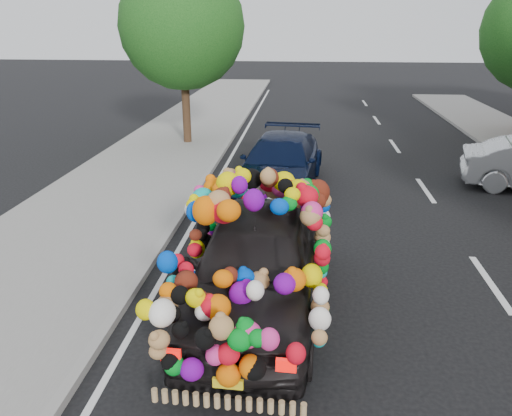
{
  "coord_description": "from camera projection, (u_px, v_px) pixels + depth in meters",
  "views": [
    {
      "loc": [
        0.35,
        -7.84,
        4.18
      ],
      "look_at": [
        -0.44,
        0.38,
        1.08
      ],
      "focal_mm": 35.0,
      "sensor_mm": 36.0,
      "label": 1
    }
  ],
  "objects": [
    {
      "name": "lane_markings",
      "position": [
        490.0,
        283.0,
        8.47
      ],
      "size": [
        6.0,
        50.0,
        0.01
      ],
      "primitive_type": null,
      "color": "silver",
      "rests_on": "ground"
    },
    {
      "name": "kerb",
      "position": [
        149.0,
        264.0,
        8.99
      ],
      "size": [
        0.15,
        60.0,
        0.13
      ],
      "primitive_type": "cube",
      "color": "gray",
      "rests_on": "ground"
    },
    {
      "name": "tree_near_sidewalk",
      "position": [
        182.0,
        26.0,
        16.59
      ],
      "size": [
        4.2,
        4.2,
        6.13
      ],
      "color": "#332114",
      "rests_on": "ground"
    },
    {
      "name": "sidewalk",
      "position": [
        46.0,
        260.0,
        9.17
      ],
      "size": [
        4.0,
        60.0,
        0.12
      ],
      "primitive_type": "cube",
      "color": "gray",
      "rests_on": "ground"
    },
    {
      "name": "navy_sedan",
      "position": [
        280.0,
        164.0,
        13.03
      ],
      "size": [
        2.45,
        4.94,
        1.38
      ],
      "primitive_type": "imported",
      "rotation": [
        0.0,
        0.0,
        -0.11
      ],
      "color": "black",
      "rests_on": "ground"
    },
    {
      "name": "ground",
      "position": [
        279.0,
        274.0,
        8.8
      ],
      "size": [
        100.0,
        100.0,
        0.0
      ],
      "primitive_type": "plane",
      "color": "black",
      "rests_on": "ground"
    },
    {
      "name": "plush_art_car",
      "position": [
        257.0,
        241.0,
        7.35
      ],
      "size": [
        2.39,
        4.87,
        2.21
      ],
      "rotation": [
        0.0,
        0.0,
        -0.04
      ],
      "color": "black",
      "rests_on": "ground"
    }
  ]
}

